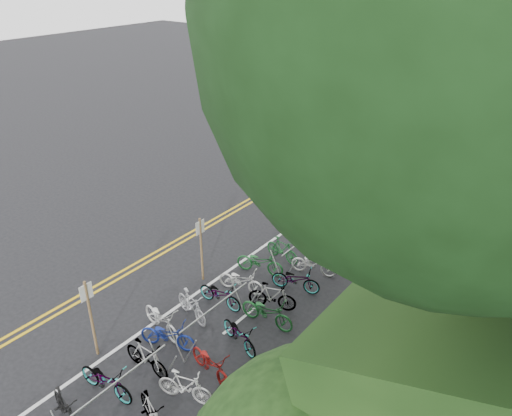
{
  "coord_description": "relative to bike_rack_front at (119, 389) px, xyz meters",
  "views": [
    {
      "loc": [
        11.19,
        -5.75,
        10.52
      ],
      "look_at": [
        0.23,
        8.67,
        1.3
      ],
      "focal_mm": 35.0,
      "sensor_mm": 36.0,
      "label": 1
    }
  ],
  "objects": [
    {
      "name": "ground",
      "position": [
        -2.94,
        0.61,
        -0.8
      ],
      "size": [
        120.0,
        120.0,
        0.0
      ],
      "primitive_type": "plane",
      "color": "black",
      "rests_on": "ground"
    },
    {
      "name": "signpost_near",
      "position": [
        -2.23,
        0.92,
        0.67
      ],
      "size": [
        0.08,
        0.4,
        2.59
      ],
      "color": "brown",
      "rests_on": "ground"
    },
    {
      "name": "road_markings",
      "position": [
        -2.31,
        10.7,
        -0.8
      ],
      "size": [
        7.47,
        80.0,
        0.01
      ],
      "color": "gold",
      "rests_on": "ground"
    },
    {
      "name": "bike_front",
      "position": [
        -1.42,
        2.75,
        -0.32
      ],
      "size": [
        1.0,
        1.95,
        0.98
      ],
      "primitive_type": "imported",
      "rotation": [
        0.0,
        0.0,
        1.37
      ],
      "color": "beige",
      "rests_on": "ground"
    },
    {
      "name": "bike_valet",
      "position": [
        0.05,
        2.98,
        -0.33
      ],
      "size": [
        3.16,
        12.66,
        1.04
      ],
      "color": "slate",
      "rests_on": "ground"
    },
    {
      "name": "red_curb",
      "position": [
        2.76,
        12.61,
        -0.75
      ],
      "size": [
        0.25,
        28.0,
        0.1
      ],
      "primitive_type": "cube",
      "color": "maroon",
      "rests_on": "ground"
    },
    {
      "name": "bike_racks_rest",
      "position": [
        0.06,
        13.61,
        0.05
      ],
      "size": [
        1.14,
        23.0,
        1.17
      ],
      "color": "#A0A0A1",
      "rests_on": "ground"
    },
    {
      "name": "signposts_rest",
      "position": [
        -2.34,
        14.61,
        0.63
      ],
      "size": [
        0.08,
        18.4,
        2.5
      ],
      "color": "brown",
      "rests_on": "ground"
    },
    {
      "name": "bike_rack_front",
      "position": [
        0.0,
        0.0,
        0.0
      ],
      "size": [
        1.1,
        3.22,
        1.07
      ],
      "color": "#A0A0A1",
      "rests_on": "ground"
    }
  ]
}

